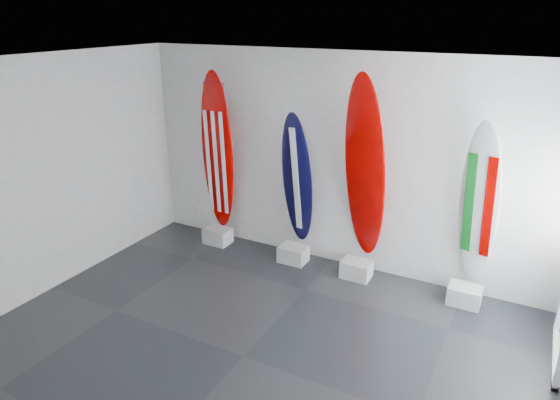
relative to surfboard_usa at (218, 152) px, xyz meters
The scene contains 13 objects.
floor 3.27m from the surfboard_usa, 51.14° to the right, with size 6.00×6.00×0.00m, color black.
ceiling 3.31m from the surfboard_usa, 51.14° to the right, with size 6.00×6.00×0.00m, color white.
wall_back 1.85m from the surfboard_usa, ahead, with size 6.00×6.00×0.00m, color silver.
wall_left 2.56m from the surfboard_usa, 117.03° to the right, with size 5.00×5.00×0.00m, color silver.
display_block_usa 1.35m from the surfboard_usa, 90.00° to the right, with size 0.40×0.30×0.24m, color silver.
surfboard_usa is the anchor object (origin of this frame).
display_block_navy 1.90m from the surfboard_usa, ahead, with size 0.40×0.30×0.24m, color silver.
surfboard_navy 1.36m from the surfboard_usa, ahead, with size 0.46×0.08×2.02m, color black.
display_block_swiss 2.68m from the surfboard_usa, ahead, with size 0.40×0.30×0.24m, color silver.
surfboard_swiss 2.32m from the surfboard_usa, ahead, with size 0.59×0.08×2.59m, color #980100.
display_block_italy 3.98m from the surfboard_usa, ahead, with size 0.40×0.30×0.24m, color silver.
surfboard_italy 3.75m from the surfboard_usa, ahead, with size 0.48×0.08×2.13m, color white.
wall_outlet 1.29m from the surfboard_usa, 161.93° to the left, with size 0.09×0.02×0.13m, color silver.
Camera 1 is at (2.39, -3.66, 3.46)m, focal length 31.81 mm.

